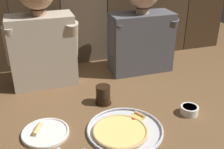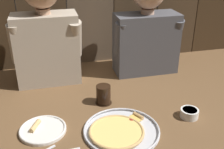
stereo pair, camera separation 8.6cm
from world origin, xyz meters
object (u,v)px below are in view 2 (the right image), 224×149
(diner_left, at_px, (45,31))
(dipping_bowl, at_px, (189,113))
(pizza_tray, at_px, (120,130))
(drinking_glass, at_px, (103,95))
(dinner_plate, at_px, (43,130))
(diner_right, at_px, (147,28))

(diner_left, bearing_deg, dipping_bowl, -41.01)
(dipping_bowl, bearing_deg, diner_left, 138.99)
(pizza_tray, height_order, drinking_glass, drinking_glass)
(pizza_tray, bearing_deg, dinner_plate, 164.95)
(pizza_tray, xyz_separation_m, diner_left, (-0.28, 0.60, 0.31))
(drinking_glass, distance_m, dipping_bowl, 0.45)
(diner_right, bearing_deg, pizza_tray, -119.34)
(dinner_plate, bearing_deg, drinking_glass, 28.18)
(drinking_glass, xyz_separation_m, dipping_bowl, (0.38, -0.23, -0.03))
(pizza_tray, xyz_separation_m, dinner_plate, (-0.34, 0.09, -0.00))
(pizza_tray, relative_size, dipping_bowl, 3.93)
(diner_right, bearing_deg, drinking_glass, -136.72)
(drinking_glass, height_order, diner_left, diner_left)
(dinner_plate, height_order, diner_left, diner_left)
(dinner_plate, distance_m, drinking_glass, 0.37)
(dipping_bowl, height_order, diner_right, diner_right)
(diner_left, distance_m, diner_right, 0.62)
(dinner_plate, bearing_deg, diner_left, 83.43)
(drinking_glass, relative_size, diner_left, 0.16)
(pizza_tray, relative_size, drinking_glass, 3.44)
(drinking_glass, distance_m, diner_right, 0.54)
(diner_left, bearing_deg, pizza_tray, -64.69)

